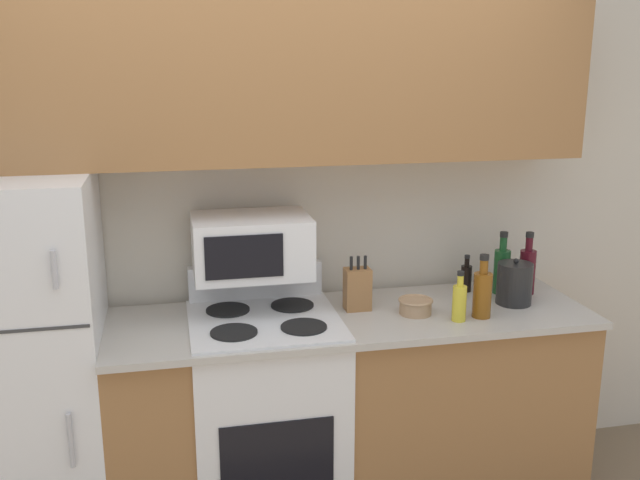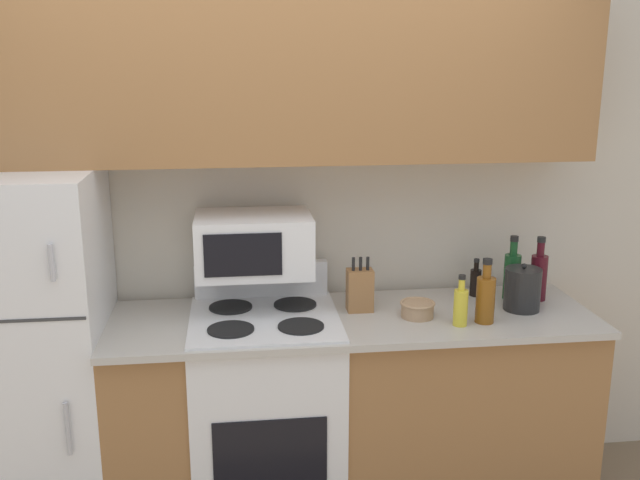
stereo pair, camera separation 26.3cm
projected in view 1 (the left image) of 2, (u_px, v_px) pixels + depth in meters
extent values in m
cube|color=beige|center=(268.00, 223.00, 3.34)|extent=(8.00, 0.05, 2.55)
cube|color=#9E6B3D|center=(351.00, 413.00, 3.25)|extent=(2.11, 0.62, 0.90)
cube|color=#BCB7AD|center=(353.00, 318.00, 3.12)|extent=(2.11, 0.66, 0.03)
cube|color=white|center=(26.00, 369.00, 2.90)|extent=(0.62, 0.64, 1.59)
cube|color=#383838|center=(2.00, 332.00, 2.53)|extent=(0.60, 0.01, 0.01)
cylinder|color=#B7B7BC|center=(54.00, 270.00, 2.50)|extent=(0.02, 0.02, 0.14)
cylinder|color=#B7B7BC|center=(71.00, 441.00, 2.66)|extent=(0.02, 0.02, 0.22)
cube|color=#9E6B3D|center=(272.00, 75.00, 2.98)|extent=(2.73, 0.35, 0.73)
cube|color=white|center=(267.00, 419.00, 3.16)|extent=(0.64, 0.62, 0.94)
cube|color=black|center=(278.00, 460.00, 2.86)|extent=(0.46, 0.01, 0.34)
cube|color=#2D2D2D|center=(265.00, 320.00, 3.04)|extent=(0.62, 0.59, 0.01)
cube|color=white|center=(256.00, 281.00, 3.30)|extent=(0.62, 0.06, 0.16)
cylinder|color=black|center=(234.00, 332.00, 2.88)|extent=(0.19, 0.19, 0.01)
cylinder|color=black|center=(304.00, 327.00, 2.94)|extent=(0.19, 0.19, 0.01)
cylinder|color=black|center=(228.00, 310.00, 3.14)|extent=(0.19, 0.19, 0.01)
cylinder|color=black|center=(292.00, 305.00, 3.20)|extent=(0.19, 0.19, 0.01)
cube|color=white|center=(251.00, 245.00, 3.08)|extent=(0.50, 0.35, 0.26)
cube|color=black|center=(244.00, 257.00, 2.90)|extent=(0.32, 0.01, 0.18)
cube|color=#9E6B3D|center=(357.00, 289.00, 3.17)|extent=(0.11, 0.08, 0.19)
cylinder|color=black|center=(351.00, 263.00, 3.12)|extent=(0.01, 0.01, 0.06)
cylinder|color=black|center=(358.00, 263.00, 3.13)|extent=(0.01, 0.01, 0.06)
cylinder|color=black|center=(365.00, 262.00, 3.13)|extent=(0.01, 0.01, 0.06)
cylinder|color=tan|center=(415.00, 307.00, 3.12)|extent=(0.14, 0.14, 0.06)
torus|color=tan|center=(416.00, 300.00, 3.12)|extent=(0.15, 0.15, 0.01)
cylinder|color=black|center=(466.00, 279.00, 3.42)|extent=(0.05, 0.05, 0.13)
cylinder|color=black|center=(467.00, 262.00, 3.40)|extent=(0.02, 0.02, 0.04)
cylinder|color=black|center=(467.00, 257.00, 3.39)|extent=(0.03, 0.03, 0.01)
cylinder|color=#194C23|center=(502.00, 272.00, 3.38)|extent=(0.08, 0.08, 0.21)
cylinder|color=#194C23|center=(503.00, 244.00, 3.35)|extent=(0.03, 0.03, 0.07)
cylinder|color=black|center=(504.00, 234.00, 3.34)|extent=(0.04, 0.04, 0.02)
cylinder|color=#470F19|center=(527.00, 272.00, 3.38)|extent=(0.08, 0.08, 0.21)
cylinder|color=#470F19|center=(529.00, 244.00, 3.35)|extent=(0.03, 0.03, 0.07)
cylinder|color=black|center=(530.00, 235.00, 3.33)|extent=(0.04, 0.04, 0.02)
cylinder|color=brown|center=(482.00, 295.00, 3.07)|extent=(0.08, 0.08, 0.20)
cylinder|color=brown|center=(484.00, 267.00, 3.04)|extent=(0.04, 0.04, 0.06)
cylinder|color=black|center=(484.00, 257.00, 3.03)|extent=(0.04, 0.04, 0.02)
cylinder|color=gold|center=(459.00, 303.00, 3.03)|extent=(0.06, 0.06, 0.15)
cylinder|color=gold|center=(460.00, 281.00, 3.01)|extent=(0.03, 0.03, 0.05)
cylinder|color=black|center=(461.00, 273.00, 3.00)|extent=(0.03, 0.03, 0.02)
cylinder|color=black|center=(514.00, 284.00, 3.24)|extent=(0.16, 0.16, 0.19)
sphere|color=black|center=(516.00, 261.00, 3.21)|extent=(0.02, 0.02, 0.02)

